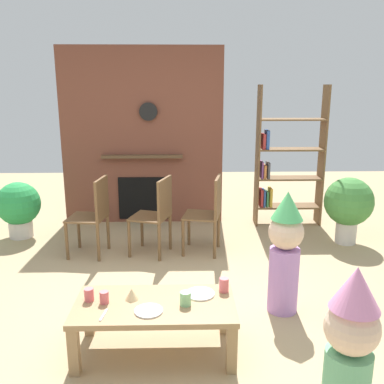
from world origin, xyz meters
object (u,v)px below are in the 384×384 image
child_in_pink (285,249)px  dining_chair_right (209,210)px  child_with_cone_hat (349,353)px  dining_chair_middle (157,212)px  birthday_cake_slice (132,294)px  paper_plate_front (200,294)px  paper_cup_near_left (185,299)px  paper_cup_center (104,297)px  paper_cup_near_right (89,295)px  paper_plate_rear (149,311)px  potted_plant_tall (349,204)px  bookshelf (284,163)px  paper_cup_far_left (224,285)px  dining_chair_left (94,212)px  coffee_table (155,311)px  potted_plant_short (19,206)px

child_in_pink → dining_chair_right: (-0.55, 1.33, -0.05)m
child_with_cone_hat → dining_chair_middle: size_ratio=1.14×
birthday_cake_slice → child_with_cone_hat: 1.52m
paper_plate_front → dining_chair_middle: 1.78m
paper_cup_near_left → child_with_cone_hat: (0.85, -0.79, 0.10)m
paper_cup_center → child_with_cone_hat: child_with_cone_hat is taller
child_in_pink → paper_cup_near_right: bearing=-9.4°
paper_plate_rear → dining_chair_middle: size_ratio=0.22×
birthday_cake_slice → potted_plant_tall: size_ratio=0.12×
paper_cup_near_right → potted_plant_tall: 3.42m
child_with_cone_hat → dining_chair_middle: (-1.15, 2.67, -0.03)m
paper_cup_near_left → paper_plate_rear: bearing=-161.4°
bookshelf → child_with_cone_hat: bearing=-98.0°
paper_cup_far_left → dining_chair_left: size_ratio=0.12×
paper_plate_rear → coffee_table: bearing=73.8°
bookshelf → dining_chair_left: bearing=-155.7°
dining_chair_left → child_with_cone_hat: bearing=132.6°
coffee_table → paper_cup_near_right: 0.49m
dining_chair_middle → dining_chair_right: (0.59, 0.05, 0.00)m
paper_plate_rear → dining_chair_right: bearing=74.8°
paper_cup_near_left → paper_cup_center: paper_cup_near_left is taller
child_in_pink → child_with_cone_hat: bearing=62.3°
coffee_table → child_with_cone_hat: (1.07, -0.82, 0.21)m
dining_chair_left → potted_plant_short: size_ratio=1.26×
paper_cup_far_left → paper_plate_front: bearing=-166.7°
dining_chair_middle → dining_chair_right: size_ratio=1.00×
child_with_cone_hat → paper_cup_far_left: bearing=-22.9°
paper_cup_near_right → birthday_cake_slice: size_ratio=0.94×
paper_plate_front → child_in_pink: size_ratio=0.20×
child_in_pink → potted_plant_short: size_ratio=1.49×
bookshelf → paper_cup_far_left: bearing=-111.4°
paper_cup_near_right → potted_plant_tall: size_ratio=0.12×
paper_plate_front → potted_plant_short: (-2.20, 2.34, 0.01)m
potted_plant_short → child_with_cone_hat: bearing=-48.2°
paper_cup_near_right → child_with_cone_hat: child_with_cone_hat is taller
bookshelf → paper_plate_rear: 3.48m
paper_cup_far_left → paper_plate_rear: 0.61m
paper_cup_center → birthday_cake_slice: size_ratio=0.89×
bookshelf → dining_chair_right: 1.54m
paper_plate_front → paper_plate_rear: size_ratio=1.09×
bookshelf → paper_cup_near_left: bookshelf is taller
paper_cup_far_left → paper_cup_center: bearing=-170.1°
potted_plant_short → potted_plant_tall: bearing=-4.4°
dining_chair_left → dining_chair_middle: bearing=-172.4°
birthday_cake_slice → paper_cup_far_left: bearing=8.8°
paper_cup_center → potted_plant_tall: (2.57, 2.14, 0.06)m
paper_cup_near_left → dining_chair_middle: size_ratio=0.11×
paper_cup_center → paper_plate_rear: size_ratio=0.45×
coffee_table → paper_plate_rear: size_ratio=5.82×
paper_cup_far_left → paper_cup_near_left: bearing=-146.4°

